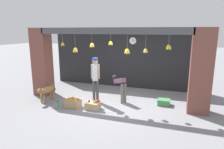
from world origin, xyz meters
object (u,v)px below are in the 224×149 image
dog (46,91)px  water_bottle (58,105)px  shopkeeper (95,76)px  produce_box_green (164,102)px  fruit_crate_oranges (73,103)px  worker_stooping (120,85)px  wall_clock (133,41)px  fruit_crate_apples (93,105)px

dog → water_bottle: bearing=70.2°
shopkeeper → produce_box_green: 2.82m
dog → fruit_crate_oranges: bearing=93.1°
worker_stooping → water_bottle: worker_stooping is taller
dog → wall_clock: bearing=149.4°
worker_stooping → produce_box_green: 1.78m
fruit_crate_apples → wall_clock: (0.70, 3.15, 2.16)m
water_bottle → wall_clock: size_ratio=0.84×
fruit_crate_apples → wall_clock: bearing=77.5°
wall_clock → fruit_crate_oranges: bearing=-114.6°
dog → produce_box_green: dog is taller
worker_stooping → wall_clock: (-0.02, 2.10, 1.63)m
worker_stooping → produce_box_green: bearing=-46.2°
water_bottle → wall_clock: wall_clock is taller
dog → fruit_crate_apples: bearing=98.4°
water_bottle → wall_clock: 4.58m
dog → produce_box_green: (4.47, 1.10, -0.33)m
dog → fruit_crate_oranges: dog is taller
fruit_crate_oranges → worker_stooping: bearing=37.1°
worker_stooping → fruit_crate_apples: bearing=-176.0°
shopkeeper → fruit_crate_oranges: bearing=46.0°
wall_clock → produce_box_green: bearing=-48.6°
dog → fruit_crate_oranges: 1.33m
dog → wall_clock: size_ratio=2.72×
shopkeeper → water_bottle: shopkeeper is taller
fruit_crate_apples → dog: bearing=176.6°
worker_stooping → produce_box_green: size_ratio=2.21×
wall_clock → shopkeeper: bearing=-111.0°
shopkeeper → produce_box_green: shopkeeper is taller
shopkeeper → worker_stooping: 1.06m
shopkeeper → wall_clock: bearing=-121.2°
shopkeeper → water_bottle: bearing=38.8°
shopkeeper → worker_stooping: shopkeeper is taller
dog → fruit_crate_oranges: size_ratio=1.74×
fruit_crate_apples → worker_stooping: bearing=55.8°
produce_box_green → worker_stooping: bearing=-174.4°
worker_stooping → fruit_crate_oranges: bearing=165.3°
dog → worker_stooping: size_ratio=0.94×
dog → water_bottle: 1.03m
produce_box_green → fruit_crate_apples: bearing=-153.0°
dog → worker_stooping: bearing=120.4°
shopkeeper → worker_stooping: size_ratio=1.73×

